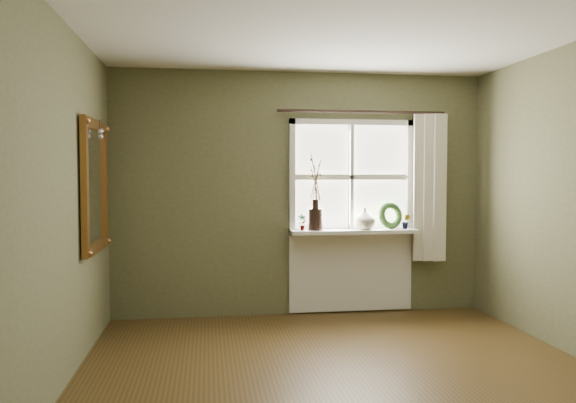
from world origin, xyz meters
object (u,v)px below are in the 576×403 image
(dark_jug, at_px, (315,219))
(gilt_mirror, at_px, (95,186))
(cream_vase, at_px, (365,218))
(wreath, at_px, (390,218))

(dark_jug, xyz_separation_m, gilt_mirror, (-2.10, -0.74, 0.37))
(cream_vase, bearing_deg, dark_jug, 180.00)
(gilt_mirror, bearing_deg, wreath, 14.88)
(gilt_mirror, bearing_deg, cream_vase, 15.67)
(cream_vase, height_order, gilt_mirror, gilt_mirror)
(gilt_mirror, bearing_deg, dark_jug, 19.41)
(cream_vase, height_order, wreath, wreath)
(dark_jug, distance_m, gilt_mirror, 2.26)
(wreath, bearing_deg, gilt_mirror, 178.18)
(wreath, bearing_deg, dark_jug, 166.05)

